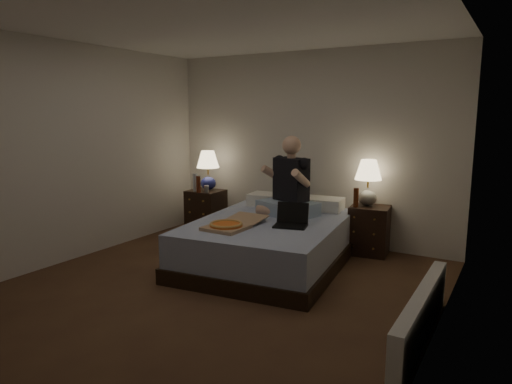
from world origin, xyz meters
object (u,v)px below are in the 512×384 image
Objects in this scene: nightstand_right at (369,230)px; person at (288,176)px; beer_bottle_left at (198,184)px; pizza_box at (226,225)px; beer_bottle_right at (356,198)px; bed at (269,243)px; nightstand_left at (206,211)px; lamp_left at (208,170)px; laptop at (290,216)px; water_bottle at (195,182)px; lamp_right at (368,183)px; soda_can at (206,189)px; radiator at (421,317)px.

person is (-0.81, -0.60, 0.68)m from nightstand_right.
pizza_box is at bearing -42.81° from beer_bottle_left.
bed is at bearing -130.03° from beer_bottle_right.
nightstand_left is at bearing -177.50° from person.
person is at bearing -17.40° from lamp_left.
nightstand_right is 1.73× the size of laptop.
water_bottle reaches higher than pizza_box.
water_bottle is 1.09× the size of beer_bottle_left.
water_bottle is (-0.08, -0.19, -0.15)m from lamp_left.
water_bottle reaches higher than bed.
nightstand_right is 0.45m from beer_bottle_right.
nightstand_left is at bearing -174.59° from lamp_right.
lamp_left reaches higher than pizza_box.
water_bottle reaches higher than laptop.
radiator is (3.21, -1.64, -0.46)m from soda_can.
beer_bottle_left is 0.68× the size of laptop.
person is at bearing -11.19° from soda_can.
laptop is (1.89, -0.79, -0.11)m from water_bottle.
beer_bottle_left reaches higher than pizza_box.
person is (1.60, -0.28, 0.24)m from water_bottle.
beer_bottle_left is at bearing -86.16° from lamp_left.
radiator is (1.80, -1.36, -0.78)m from person.
nightstand_right is 2.27m from soda_can.
nightstand_left is at bearing 177.62° from nightstand_right.
beer_bottle_left is at bearing 154.31° from radiator.
beer_bottle_right is (2.19, 0.06, 0.40)m from nightstand_left.
nightstand_right is at bearing 50.56° from laptop.
pizza_box is (-0.24, -0.94, -0.43)m from person.
beer_bottle_right is (-0.09, -0.15, -0.17)m from lamp_right.
bed is at bearing -29.99° from lamp_left.
beer_bottle_right is at bearing 6.49° from beer_bottle_left.
lamp_right reaches higher than beer_bottle_right.
nightstand_right is at bearing 2.92° from nightstand_left.
soda_can is 0.43× the size of beer_bottle_right.
bed is 2.19× the size of person.
bed is at bearing 151.84° from radiator.
water_bottle reaches higher than beer_bottle_left.
nightstand_left is 0.66× the size of person.
nightstand_left is 2.45× the size of water_bottle.
pizza_box is at bearing -47.98° from lamp_left.
soda_can is 2.08m from beer_bottle_right.
water_bottle is at bearing -175.23° from beer_bottle_right.
pizza_box is at bearing 168.34° from radiator.
beer_bottle_left reaches higher than radiator.
laptop is (1.69, -0.79, -0.03)m from soda_can.
pizza_box is (1.26, -1.17, -0.18)m from beer_bottle_left.
laptop is at bearing -29.04° from bed.
pizza_box is 0.47× the size of radiator.
bed is 2.09m from radiator.
beer_bottle_right reaches higher than bed.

